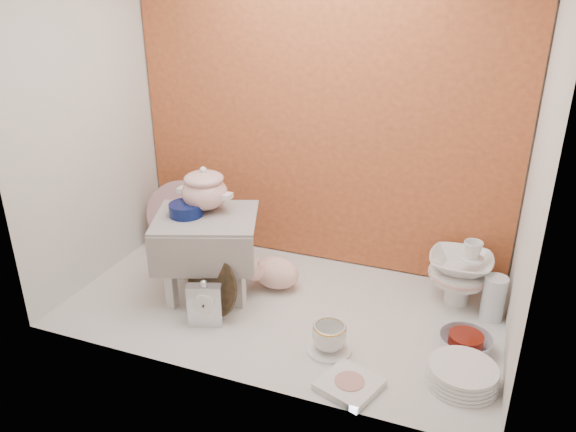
% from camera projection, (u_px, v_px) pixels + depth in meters
% --- Properties ---
extents(ground, '(1.80, 1.80, 0.00)m').
position_uv_depth(ground, '(282.00, 307.00, 2.41)').
color(ground, silver).
rests_on(ground, ground).
extents(niche_shell, '(1.86, 1.03, 1.53)m').
position_uv_depth(niche_shell, '(298.00, 80.00, 2.18)').
color(niche_shell, '#C45E31').
rests_on(niche_shell, ground).
extents(step_stool, '(0.53, 0.49, 0.37)m').
position_uv_depth(step_stool, '(208.00, 255.00, 2.45)').
color(step_stool, silver).
rests_on(step_stool, ground).
extents(soup_tureen, '(0.26, 0.26, 0.20)m').
position_uv_depth(soup_tureen, '(204.00, 189.00, 2.39)').
color(soup_tureen, white).
rests_on(soup_tureen, step_stool).
extents(cobalt_bowl, '(0.17, 0.17, 0.05)m').
position_uv_depth(cobalt_bowl, '(186.00, 209.00, 2.37)').
color(cobalt_bowl, '#091549').
rests_on(cobalt_bowl, step_stool).
extents(floral_platter, '(0.37, 0.19, 0.36)m').
position_uv_depth(floral_platter, '(182.00, 215.00, 2.85)').
color(floral_platter, silver).
rests_on(floral_platter, ground).
extents(blue_white_vase, '(0.31, 0.31, 0.25)m').
position_uv_depth(blue_white_vase, '(206.00, 230.00, 2.81)').
color(blue_white_vase, white).
rests_on(blue_white_vase, ground).
extents(lacquer_tray, '(0.28, 0.16, 0.26)m').
position_uv_depth(lacquer_tray, '(212.00, 286.00, 2.31)').
color(lacquer_tray, black).
rests_on(lacquer_tray, ground).
extents(mantel_clock, '(0.15, 0.09, 0.20)m').
position_uv_depth(mantel_clock, '(205.00, 303.00, 2.25)').
color(mantel_clock, silver).
rests_on(mantel_clock, ground).
extents(plush_pig, '(0.31, 0.26, 0.16)m').
position_uv_depth(plush_pig, '(276.00, 272.00, 2.52)').
color(plush_pig, beige).
rests_on(plush_pig, ground).
extents(teacup_saucer, '(0.20, 0.20, 0.01)m').
position_uv_depth(teacup_saucer, '(329.00, 349.00, 2.13)').
color(teacup_saucer, white).
rests_on(teacup_saucer, ground).
extents(gold_rim_teacup, '(0.13, 0.13, 0.10)m').
position_uv_depth(gold_rim_teacup, '(329.00, 337.00, 2.11)').
color(gold_rim_teacup, white).
rests_on(gold_rim_teacup, teacup_saucer).
extents(lattice_dish, '(0.24, 0.24, 0.03)m').
position_uv_depth(lattice_dish, '(349.00, 385.00, 1.94)').
color(lattice_dish, white).
rests_on(lattice_dish, ground).
extents(dinner_plate_stack, '(0.25, 0.25, 0.07)m').
position_uv_depth(dinner_plate_stack, '(462.00, 375.00, 1.95)').
color(dinner_plate_stack, white).
rests_on(dinner_plate_stack, ground).
extents(crystal_bowl, '(0.26, 0.26, 0.06)m').
position_uv_depth(crystal_bowl, '(465.00, 343.00, 2.12)').
color(crystal_bowl, silver).
rests_on(crystal_bowl, ground).
extents(clear_glass_vase, '(0.11, 0.11, 0.19)m').
position_uv_depth(clear_glass_vase, '(494.00, 298.00, 2.29)').
color(clear_glass_vase, silver).
rests_on(clear_glass_vase, ground).
extents(porcelain_tower, '(0.28, 0.28, 0.30)m').
position_uv_depth(porcelain_tower, '(460.00, 271.00, 2.38)').
color(porcelain_tower, white).
rests_on(porcelain_tower, ground).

